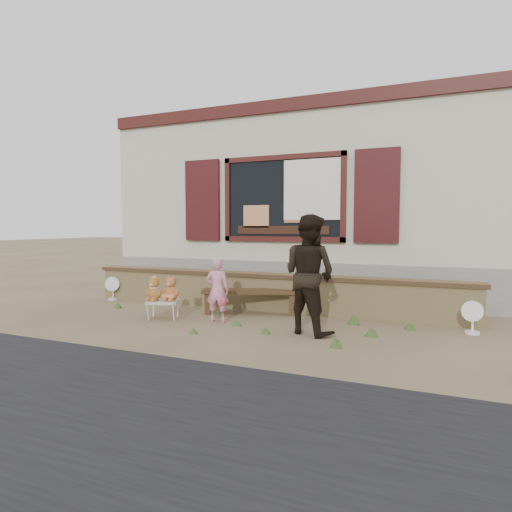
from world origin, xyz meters
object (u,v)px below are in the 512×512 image
at_px(adult, 309,274).
at_px(teddy_bear_left, 154,289).
at_px(folding_chair, 163,302).
at_px(bench, 250,296).
at_px(teddy_bear_right, 172,288).
at_px(child, 217,290).

bearing_deg(adult, teddy_bear_left, 23.13).
bearing_deg(teddy_bear_left, folding_chair, -0.00).
bearing_deg(bench, teddy_bear_left, -162.45).
relative_size(bench, teddy_bear_right, 4.07).
relative_size(teddy_bear_right, adult, 0.24).
distance_m(teddy_bear_left, adult, 2.60).
bearing_deg(adult, teddy_bear_right, 20.67).
xyz_separation_m(folding_chair, teddy_bear_right, (0.13, 0.05, 0.23)).
relative_size(teddy_bear_right, child, 0.40).
bearing_deg(teddy_bear_right, teddy_bear_left, 180.00).
relative_size(bench, teddy_bear_left, 4.27).
height_order(folding_chair, teddy_bear_right, teddy_bear_right).
bearing_deg(child, teddy_bear_left, -0.07).
xyz_separation_m(teddy_bear_right, child, (0.79, 0.09, 0.00)).
height_order(teddy_bear_right, adult, adult).
xyz_separation_m(teddy_bear_left, teddy_bear_right, (0.26, 0.10, 0.01)).
bearing_deg(folding_chair, child, -13.55).
height_order(bench, teddy_bear_right, teddy_bear_right).
bearing_deg(bench, child, -125.81).
xyz_separation_m(bench, teddy_bear_right, (-1.03, -0.84, 0.20)).
height_order(bench, child, child).
distance_m(folding_chair, adult, 2.51).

